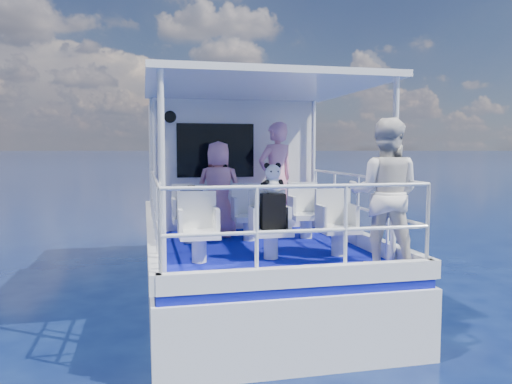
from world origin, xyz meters
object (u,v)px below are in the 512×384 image
(panda, at_px, (272,178))
(passenger_port_fwd, at_px, (219,189))
(backpack_center, at_px, (273,211))
(passenger_stbd_aft, at_px, (385,194))

(panda, bearing_deg, passenger_port_fwd, 103.16)
(backpack_center, bearing_deg, passenger_stbd_aft, -32.59)
(backpack_center, height_order, panda, panda)
(passenger_port_fwd, height_order, panda, passenger_port_fwd)
(passenger_stbd_aft, bearing_deg, backpack_center, -2.17)
(passenger_stbd_aft, bearing_deg, passenger_port_fwd, -28.05)
(passenger_stbd_aft, distance_m, backpack_center, 1.37)
(passenger_port_fwd, bearing_deg, panda, 121.29)
(passenger_stbd_aft, height_order, backpack_center, passenger_stbd_aft)
(panda, bearing_deg, passenger_stbd_aft, -33.61)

